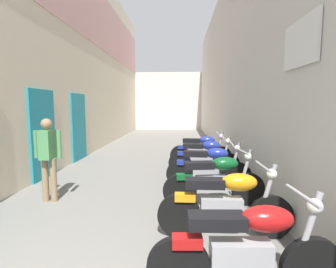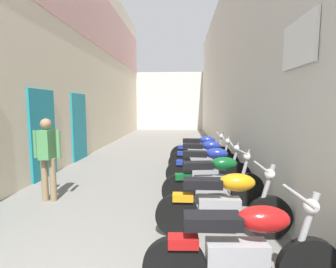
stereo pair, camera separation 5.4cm
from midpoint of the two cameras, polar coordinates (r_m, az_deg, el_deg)
ground_plane at (r=8.04m, az=-4.05°, el=-6.59°), size 34.70×34.70×0.00m
building_left at (r=10.57m, az=-18.10°, el=16.92°), size 0.45×18.70×7.53m
building_right at (r=10.01m, az=13.17°, el=13.89°), size 0.45×18.70×6.28m
building_far_end at (r=20.15m, az=0.13°, el=7.37°), size 7.97×2.00×4.29m
motorcycle_second at (r=2.65m, az=16.82°, el=-23.30°), size 1.85×0.58×1.04m
motorcycle_third at (r=3.64m, az=12.47°, el=-14.74°), size 1.85×0.58×1.04m
motorcycle_fourth at (r=4.65m, az=10.22°, el=-9.98°), size 1.85×0.58×1.04m
motorcycle_fifth at (r=5.62m, az=8.90°, el=-7.10°), size 1.85×0.58×1.04m
motorcycle_sixth at (r=6.66m, az=7.93°, el=-4.94°), size 1.85×0.58×1.04m
motorcycle_seventh at (r=7.66m, az=7.25°, el=-3.45°), size 1.85×0.58×1.04m
pedestrian_mid_alley at (r=5.24m, az=-25.70°, el=-3.99°), size 0.52×0.35×1.57m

